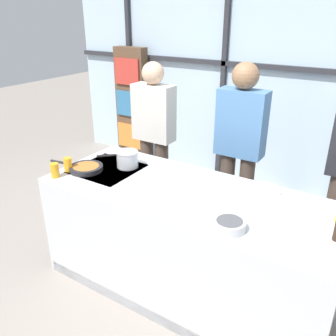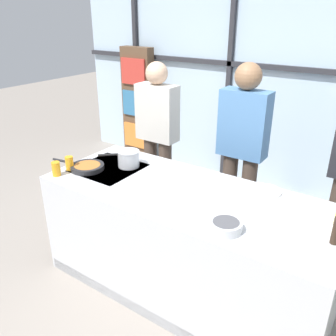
% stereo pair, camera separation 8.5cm
% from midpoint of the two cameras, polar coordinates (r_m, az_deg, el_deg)
% --- Properties ---
extents(ground_plane, '(18.00, 18.00, 0.00)m').
position_cam_midpoint_polar(ground_plane, '(3.20, 1.97, -18.44)').
color(ground_plane, gray).
extents(back_window_wall, '(6.40, 0.10, 2.80)m').
position_cam_midpoint_polar(back_window_wall, '(4.57, 17.63, 13.42)').
color(back_window_wall, silver).
rests_on(back_window_wall, ground_plane).
extents(bookshelf, '(0.51, 0.19, 1.68)m').
position_cam_midpoint_polar(bookshelf, '(5.52, -6.26, 10.04)').
color(bookshelf, brown).
rests_on(bookshelf, ground_plane).
extents(demo_island, '(2.27, 0.91, 0.91)m').
position_cam_midpoint_polar(demo_island, '(2.91, 2.05, -11.80)').
color(demo_island, silver).
rests_on(demo_island, ground_plane).
extents(spectator_far_left, '(0.46, 0.24, 1.68)m').
position_cam_midpoint_polar(spectator_far_left, '(3.94, -2.90, 6.09)').
color(spectator_far_left, '#47382D').
rests_on(spectator_far_left, ground_plane).
extents(spectator_center_left, '(0.45, 0.24, 1.75)m').
position_cam_midpoint_polar(spectator_center_left, '(3.47, 10.73, 3.98)').
color(spectator_center_left, '#47382D').
rests_on(spectator_center_left, ground_plane).
extents(frying_pan, '(0.51, 0.28, 0.04)m').
position_cam_midpoint_polar(frying_pan, '(3.10, -13.88, 0.02)').
color(frying_pan, '#232326').
rests_on(frying_pan, demo_island).
extents(saucepan, '(0.29, 0.28, 0.14)m').
position_cam_midpoint_polar(saucepan, '(3.08, -7.36, 1.49)').
color(saucepan, silver).
rests_on(saucepan, demo_island).
extents(white_plate, '(0.24, 0.24, 0.01)m').
position_cam_midpoint_polar(white_plate, '(2.77, 14.50, -3.35)').
color(white_plate, white).
rests_on(white_plate, demo_island).
extents(mixing_bowl, '(0.20, 0.20, 0.06)m').
position_cam_midpoint_polar(mixing_bowl, '(2.24, 8.74, -8.98)').
color(mixing_bowl, silver).
rests_on(mixing_bowl, demo_island).
extents(juice_glass_near, '(0.07, 0.07, 0.12)m').
position_cam_midpoint_polar(juice_glass_near, '(3.03, -18.47, -0.37)').
color(juice_glass_near, orange).
rests_on(juice_glass_near, demo_island).
extents(juice_glass_far, '(0.07, 0.07, 0.12)m').
position_cam_midpoint_polar(juice_glass_far, '(3.11, -16.52, 0.53)').
color(juice_glass_far, orange).
rests_on(juice_glass_far, demo_island).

